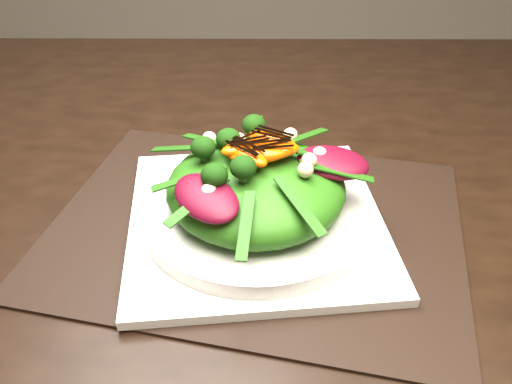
{
  "coord_description": "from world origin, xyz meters",
  "views": [
    {
      "loc": [
        0.26,
        -0.64,
        1.15
      ],
      "look_at": [
        0.26,
        -0.16,
        0.8
      ],
      "focal_mm": 38.0,
      "sensor_mm": 36.0,
      "label": 1
    }
  ],
  "objects_px": {
    "dining_table": "(71,166)",
    "orange_segment": "(248,152)",
    "salad_bowl": "(256,210)",
    "lettuce_mound": "(256,187)",
    "plate_base": "(256,220)",
    "placemat": "(256,225)"
  },
  "relations": [
    {
      "from": "placemat",
      "to": "salad_bowl",
      "type": "distance_m",
      "value": 0.02
    },
    {
      "from": "plate_base",
      "to": "lettuce_mound",
      "type": "distance_m",
      "value": 0.05
    },
    {
      "from": "placemat",
      "to": "salad_bowl",
      "type": "xyz_separation_m",
      "value": [
        0.0,
        0.0,
        0.02
      ]
    },
    {
      "from": "salad_bowl",
      "to": "lettuce_mound",
      "type": "relative_size",
      "value": 1.31
    },
    {
      "from": "lettuce_mound",
      "to": "orange_segment",
      "type": "height_order",
      "value": "orange_segment"
    },
    {
      "from": "lettuce_mound",
      "to": "plate_base",
      "type": "bearing_deg",
      "value": 0.0
    },
    {
      "from": "dining_table",
      "to": "plate_base",
      "type": "distance_m",
      "value": 0.31
    },
    {
      "from": "plate_base",
      "to": "lettuce_mound",
      "type": "xyz_separation_m",
      "value": [
        0.0,
        0.0,
        0.05
      ]
    },
    {
      "from": "dining_table",
      "to": "plate_base",
      "type": "relative_size",
      "value": 5.66
    },
    {
      "from": "dining_table",
      "to": "salad_bowl",
      "type": "relative_size",
      "value": 6.22
    },
    {
      "from": "plate_base",
      "to": "orange_segment",
      "type": "height_order",
      "value": "orange_segment"
    },
    {
      "from": "dining_table",
      "to": "placemat",
      "type": "bearing_deg",
      "value": -30.74
    },
    {
      "from": "placemat",
      "to": "lettuce_mound",
      "type": "xyz_separation_m",
      "value": [
        0.0,
        0.0,
        0.05
      ]
    },
    {
      "from": "dining_table",
      "to": "orange_segment",
      "type": "xyz_separation_m",
      "value": [
        0.25,
        -0.15,
        0.12
      ]
    },
    {
      "from": "salad_bowl",
      "to": "plate_base",
      "type": "bearing_deg",
      "value": 0.0
    },
    {
      "from": "orange_segment",
      "to": "salad_bowl",
      "type": "bearing_deg",
      "value": -35.59
    },
    {
      "from": "plate_base",
      "to": "salad_bowl",
      "type": "bearing_deg",
      "value": 0.0
    },
    {
      "from": "plate_base",
      "to": "salad_bowl",
      "type": "xyz_separation_m",
      "value": [
        0.0,
        0.0,
        0.01
      ]
    },
    {
      "from": "orange_segment",
      "to": "lettuce_mound",
      "type": "bearing_deg",
      "value": -35.59
    },
    {
      "from": "dining_table",
      "to": "orange_segment",
      "type": "height_order",
      "value": "dining_table"
    },
    {
      "from": "placemat",
      "to": "plate_base",
      "type": "distance_m",
      "value": 0.01
    },
    {
      "from": "dining_table",
      "to": "lettuce_mound",
      "type": "relative_size",
      "value": 8.18
    }
  ]
}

